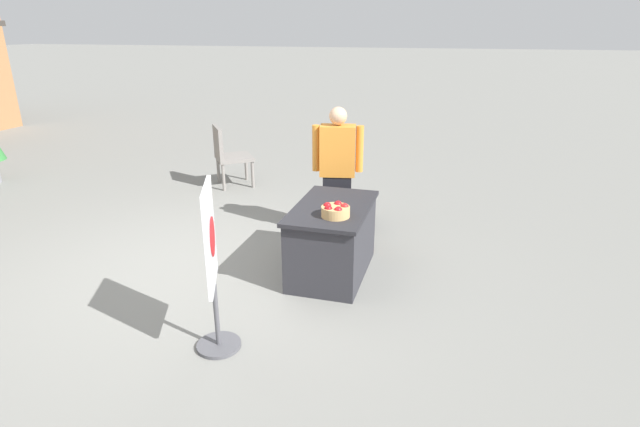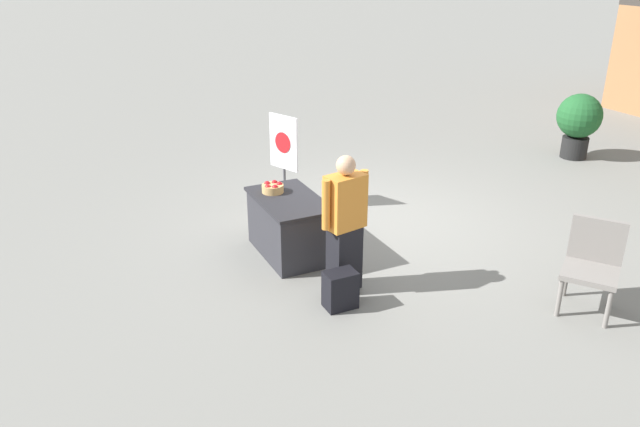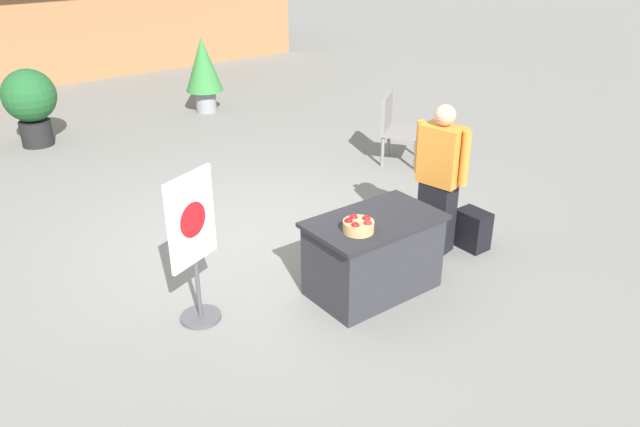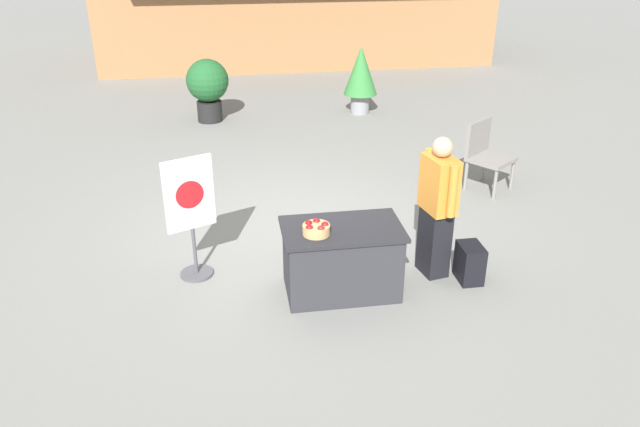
{
  "view_description": "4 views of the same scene",
  "coord_description": "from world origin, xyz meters",
  "px_view_note": "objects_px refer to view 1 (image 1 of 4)",
  "views": [
    {
      "loc": [
        -4.23,
        -2.65,
        2.45
      ],
      "look_at": [
        -0.16,
        -1.5,
        0.86
      ],
      "focal_mm": 28.0,
      "sensor_mm": 36.0,
      "label": 1
    },
    {
      "loc": [
        6.92,
        -4.18,
        3.58
      ],
      "look_at": [
        0.87,
        -1.3,
        0.71
      ],
      "focal_mm": 35.0,
      "sensor_mm": 36.0,
      "label": 2
    },
    {
      "loc": [
        -3.08,
        -5.22,
        3.23
      ],
      "look_at": [
        0.31,
        -0.75,
        0.54
      ],
      "focal_mm": 35.0,
      "sensor_mm": 36.0,
      "label": 3
    },
    {
      "loc": [
        -0.73,
        -6.99,
        3.63
      ],
      "look_at": [
        0.14,
        -1.5,
        0.93
      ],
      "focal_mm": 35.0,
      "sensor_mm": 36.0,
      "label": 4
    }
  ],
  "objects_px": {
    "display_table": "(332,240)",
    "poster_board": "(212,265)",
    "backpack": "(360,210)",
    "patio_chair": "(228,153)",
    "person_visitor": "(337,172)",
    "apple_basket": "(335,211)"
  },
  "relations": [
    {
      "from": "display_table",
      "to": "patio_chair",
      "type": "relative_size",
      "value": 1.26
    },
    {
      "from": "patio_chair",
      "to": "poster_board",
      "type": "bearing_deg",
      "value": -102.13
    },
    {
      "from": "display_table",
      "to": "person_visitor",
      "type": "height_order",
      "value": "person_visitor"
    },
    {
      "from": "person_visitor",
      "to": "display_table",
      "type": "bearing_deg",
      "value": 0.0
    },
    {
      "from": "display_table",
      "to": "poster_board",
      "type": "distance_m",
      "value": 1.66
    },
    {
      "from": "display_table",
      "to": "person_visitor",
      "type": "relative_size",
      "value": 0.78
    },
    {
      "from": "backpack",
      "to": "poster_board",
      "type": "bearing_deg",
      "value": 169.0
    },
    {
      "from": "person_visitor",
      "to": "backpack",
      "type": "bearing_deg",
      "value": 135.68
    },
    {
      "from": "apple_basket",
      "to": "poster_board",
      "type": "xyz_separation_m",
      "value": [
        -1.24,
        0.66,
        -0.07
      ]
    },
    {
      "from": "apple_basket",
      "to": "backpack",
      "type": "bearing_deg",
      "value": 3.08
    },
    {
      "from": "backpack",
      "to": "patio_chair",
      "type": "relative_size",
      "value": 0.43
    },
    {
      "from": "display_table",
      "to": "poster_board",
      "type": "relative_size",
      "value": 0.89
    },
    {
      "from": "apple_basket",
      "to": "poster_board",
      "type": "relative_size",
      "value": 0.2
    },
    {
      "from": "poster_board",
      "to": "patio_chair",
      "type": "xyz_separation_m",
      "value": [
        4.06,
        1.82,
        -0.19
      ]
    },
    {
      "from": "person_visitor",
      "to": "patio_chair",
      "type": "relative_size",
      "value": 1.61
    },
    {
      "from": "person_visitor",
      "to": "poster_board",
      "type": "height_order",
      "value": "person_visitor"
    },
    {
      "from": "display_table",
      "to": "apple_basket",
      "type": "relative_size",
      "value": 4.51
    },
    {
      "from": "display_table",
      "to": "person_visitor",
      "type": "distance_m",
      "value": 1.17
    },
    {
      "from": "patio_chair",
      "to": "apple_basket",
      "type": "bearing_deg",
      "value": -84.93
    },
    {
      "from": "person_visitor",
      "to": "backpack",
      "type": "height_order",
      "value": "person_visitor"
    },
    {
      "from": "display_table",
      "to": "patio_chair",
      "type": "bearing_deg",
      "value": 43.21
    },
    {
      "from": "person_visitor",
      "to": "backpack",
      "type": "xyz_separation_m",
      "value": [
        0.34,
        -0.22,
        -0.59
      ]
    }
  ]
}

